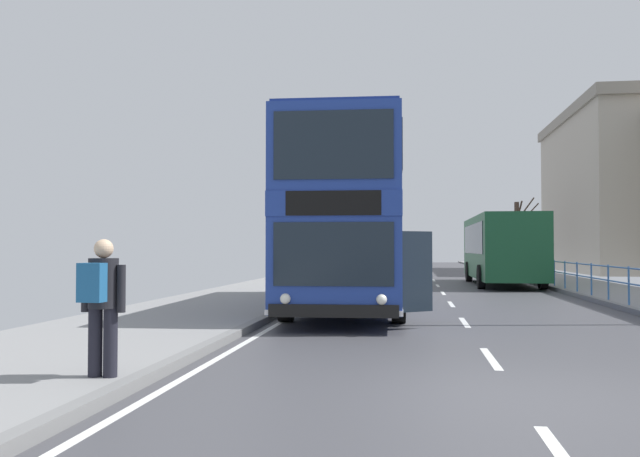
{
  "coord_description": "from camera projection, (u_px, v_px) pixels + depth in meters",
  "views": [
    {
      "loc": [
        -1.16,
        -7.54,
        1.61
      ],
      "look_at": [
        -3.13,
        7.16,
        2.04
      ],
      "focal_mm": 37.84,
      "sensor_mm": 36.0,
      "label": 1
    }
  ],
  "objects": [
    {
      "name": "ground",
      "position": [
        451.0,
        392.0,
        7.36
      ],
      "size": [
        15.8,
        140.0,
        0.2
      ],
      "color": "#434348"
    },
    {
      "name": "double_decker_bus_main",
      "position": [
        350.0,
        220.0,
        17.58
      ],
      "size": [
        3.49,
        10.43,
        4.47
      ],
      "color": "navy",
      "rests_on": "ground"
    },
    {
      "name": "background_bus_far_lane",
      "position": [
        501.0,
        248.0,
        29.55
      ],
      "size": [
        2.67,
        9.8,
        2.98
      ],
      "color": "#19512D",
      "rests_on": "ground"
    },
    {
      "name": "pedestrian_railing_far_kerb",
      "position": [
        629.0,
        279.0,
        17.44
      ],
      "size": [
        0.05,
        21.87,
        1.0
      ],
      "color": "#386BA8",
      "rests_on": "ground"
    },
    {
      "name": "pedestrian_with_backpack",
      "position": [
        102.0,
        297.0,
        7.69
      ],
      "size": [
        0.54,
        0.53,
        1.58
      ],
      "color": "black",
      "rests_on": "ground"
    },
    {
      "name": "bare_tree_far_00",
      "position": [
        518.0,
        233.0,
        45.57
      ],
      "size": [
        1.62,
        3.01,
        4.96
      ],
      "color": "#423328",
      "rests_on": "ground"
    },
    {
      "name": "background_building_01",
      "position": [
        636.0,
        191.0,
        46.18
      ],
      "size": [
        9.78,
        17.75,
        11.06
      ],
      "color": "#B2A899",
      "rests_on": "ground"
    }
  ]
}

